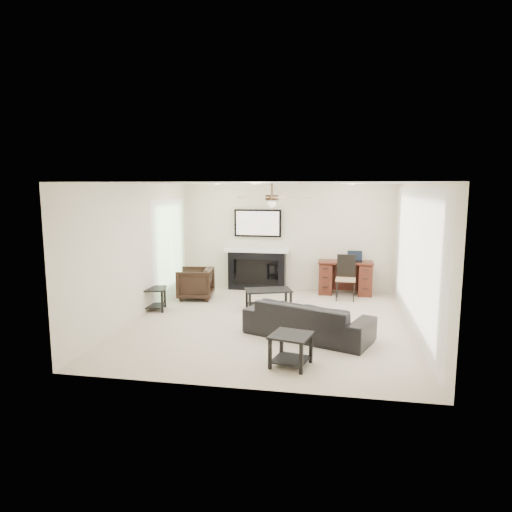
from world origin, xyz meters
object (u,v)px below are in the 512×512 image
(coffee_table, at_px, (268,299))
(desk, at_px, (345,278))
(armchair, at_px, (195,283))
(sofa, at_px, (308,319))
(fireplace_unit, at_px, (257,250))

(coffee_table, height_order, desk, desk)
(desk, bearing_deg, armchair, -162.36)
(sofa, relative_size, desk, 1.68)
(sofa, distance_m, coffee_table, 1.84)
(coffee_table, bearing_deg, armchair, 142.31)
(armchair, bearing_deg, sofa, 42.96)
(sofa, distance_m, fireplace_unit, 3.62)
(armchair, xyz_separation_m, desk, (3.23, 1.03, 0.04))
(armchair, distance_m, fireplace_unit, 1.72)
(fireplace_unit, height_order, desk, fireplace_unit)
(coffee_table, bearing_deg, fireplace_unit, 88.06)
(sofa, bearing_deg, armchair, -18.50)
(sofa, relative_size, coffee_table, 2.28)
(fireplace_unit, bearing_deg, sofa, -66.26)
(armchair, height_order, fireplace_unit, fireplace_unit)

